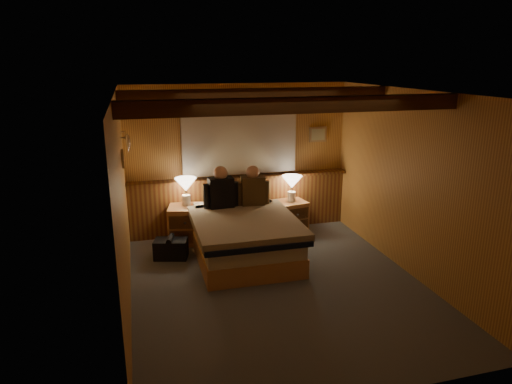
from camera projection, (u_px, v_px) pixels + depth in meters
name	position (u px, v px, depth m)	size (l,w,h in m)	color
floor	(278.00, 285.00, 5.77)	(4.20, 4.20, 0.00)	#4B4F59
ceiling	(281.00, 92.00, 5.11)	(4.20, 4.20, 0.00)	#E09B54
wall_back	(239.00, 159.00, 7.39)	(3.60, 3.60, 0.00)	gold
wall_left	(123.00, 207.00, 4.99)	(4.20, 4.20, 0.00)	gold
wall_right	(412.00, 184.00, 5.89)	(4.20, 4.20, 0.00)	gold
wall_front	(364.00, 270.00, 3.49)	(3.60, 3.60, 0.00)	gold
wainscot	(240.00, 202.00, 7.53)	(3.60, 0.23, 0.94)	brown
curtain_window	(240.00, 140.00, 7.23)	(2.18, 0.09, 1.11)	#482912
ceiling_beams	(277.00, 99.00, 5.27)	(3.60, 1.65, 0.16)	#482912
coat_rail	(127.00, 141.00, 6.34)	(0.05, 0.55, 0.24)	silver
framed_print	(318.00, 134.00, 7.61)	(0.30, 0.04, 0.25)	tan
bed	(244.00, 237.00, 6.49)	(1.44, 1.83, 0.62)	tan
nightstand_left	(187.00, 224.00, 7.07)	(0.62, 0.58, 0.59)	tan
nightstand_right	(291.00, 216.00, 7.53)	(0.54, 0.50, 0.52)	tan
lamp_left	(186.00, 186.00, 6.95)	(0.33, 0.33, 0.43)	white
lamp_right	(292.00, 184.00, 7.37)	(0.33, 0.33, 0.43)	white
person_left	(221.00, 190.00, 6.78)	(0.54, 0.23, 0.65)	black
person_right	(253.00, 189.00, 6.91)	(0.52, 0.23, 0.63)	#46331C
duffel_bag	(171.00, 248.00, 6.54)	(0.52, 0.39, 0.33)	black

